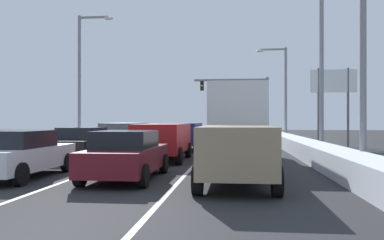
% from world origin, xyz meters
% --- Properties ---
extents(ground_plane, '(120.00, 120.00, 0.00)m').
position_xyz_m(ground_plane, '(0.00, 14.22, 0.00)').
color(ground_plane, '#28282B').
extents(lane_stripe_between_right_lane_and_center_lane, '(0.14, 39.11, 0.01)m').
position_xyz_m(lane_stripe_between_right_lane_and_center_lane, '(1.70, 17.78, 0.00)').
color(lane_stripe_between_right_lane_and_center_lane, silver).
rests_on(lane_stripe_between_right_lane_and_center_lane, ground).
extents(lane_stripe_between_center_lane_and_left_lane, '(0.14, 39.11, 0.01)m').
position_xyz_m(lane_stripe_between_center_lane_and_left_lane, '(-1.70, 17.78, 0.00)').
color(lane_stripe_between_center_lane_and_left_lane, silver).
rests_on(lane_stripe_between_center_lane_and_left_lane, ground).
extents(snow_bank_right_shoulder, '(1.35, 39.11, 0.79)m').
position_xyz_m(snow_bank_right_shoulder, '(7.00, 17.78, 0.40)').
color(snow_bank_right_shoulder, silver).
rests_on(snow_bank_right_shoulder, ground).
extents(snow_bank_left_shoulder, '(1.25, 39.11, 0.80)m').
position_xyz_m(snow_bank_left_shoulder, '(-7.00, 17.78, 0.40)').
color(snow_bank_left_shoulder, silver).
rests_on(snow_bank_left_shoulder, ground).
extents(suv_tan_right_lane_nearest, '(2.16, 4.90, 1.67)m').
position_xyz_m(suv_tan_right_lane_nearest, '(3.41, 6.24, 1.02)').
color(suv_tan_right_lane_nearest, '#937F60').
rests_on(suv_tan_right_lane_nearest, ground).
extents(box_truck_right_lane_second, '(2.53, 7.20, 3.36)m').
position_xyz_m(box_truck_right_lane_second, '(3.46, 13.55, 1.90)').
color(box_truck_right_lane_second, '#B7BABF').
rests_on(box_truck_right_lane_second, ground).
extents(sedan_charcoal_right_lane_third, '(2.00, 4.50, 1.51)m').
position_xyz_m(sedan_charcoal_right_lane_third, '(3.62, 20.92, 0.76)').
color(sedan_charcoal_right_lane_third, '#38383D').
rests_on(sedan_charcoal_right_lane_third, ground).
extents(sedan_maroon_center_lane_nearest, '(2.00, 4.50, 1.51)m').
position_xyz_m(sedan_maroon_center_lane_nearest, '(0.01, 6.95, 0.76)').
color(sedan_maroon_center_lane_nearest, maroon).
rests_on(sedan_maroon_center_lane_nearest, ground).
extents(suv_red_center_lane_second, '(2.16, 4.90, 1.67)m').
position_xyz_m(suv_red_center_lane_second, '(0.11, 12.79, 1.02)').
color(suv_red_center_lane_second, maroon).
rests_on(suv_red_center_lane_second, ground).
extents(suv_navy_center_lane_third, '(2.16, 4.90, 1.67)m').
position_xyz_m(suv_navy_center_lane_third, '(0.20, 19.03, 1.02)').
color(suv_navy_center_lane_third, navy).
rests_on(suv_navy_center_lane_third, ground).
extents(sedan_white_left_lane_nearest, '(2.00, 4.50, 1.51)m').
position_xyz_m(sedan_white_left_lane_nearest, '(-3.46, 6.86, 0.76)').
color(sedan_white_left_lane_nearest, silver).
rests_on(sedan_white_left_lane_nearest, ground).
extents(sedan_black_left_lane_second, '(2.00, 4.50, 1.51)m').
position_xyz_m(sedan_black_left_lane_second, '(-3.63, 12.65, 0.76)').
color(sedan_black_left_lane_second, black).
rests_on(sedan_black_left_lane_second, ground).
extents(suv_gray_left_lane_third, '(2.16, 4.90, 1.67)m').
position_xyz_m(suv_gray_left_lane_third, '(-3.59, 19.72, 1.02)').
color(suv_gray_left_lane_third, slate).
rests_on(suv_gray_left_lane_third, ground).
extents(traffic_light_gantry, '(7.54, 0.47, 6.20)m').
position_xyz_m(traffic_light_gantry, '(4.27, 35.54, 4.50)').
color(traffic_light_gantry, slate).
rests_on(traffic_light_gantry, ground).
extents(street_lamp_right_near, '(2.66, 0.36, 8.57)m').
position_xyz_m(street_lamp_right_near, '(7.33, 8.89, 5.10)').
color(street_lamp_right_near, gray).
rests_on(street_lamp_right_near, ground).
extents(street_lamp_right_mid, '(2.66, 0.36, 8.65)m').
position_xyz_m(street_lamp_right_mid, '(7.45, 16.00, 5.14)').
color(street_lamp_right_mid, gray).
rests_on(street_lamp_right_mid, ground).
extents(street_lamp_right_far, '(2.66, 0.36, 8.19)m').
position_xyz_m(street_lamp_right_far, '(7.39, 30.22, 4.90)').
color(street_lamp_right_far, gray).
rests_on(street_lamp_right_far, ground).
extents(street_lamp_left_mid, '(2.66, 0.36, 9.48)m').
position_xyz_m(street_lamp_left_mid, '(-7.61, 22.89, 5.58)').
color(street_lamp_left_mid, gray).
rests_on(street_lamp_left_mid, ground).
extents(roadside_sign_right, '(3.20, 0.16, 5.50)m').
position_xyz_m(roadside_sign_right, '(10.19, 23.64, 4.02)').
color(roadside_sign_right, '#59595B').
rests_on(roadside_sign_right, ground).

